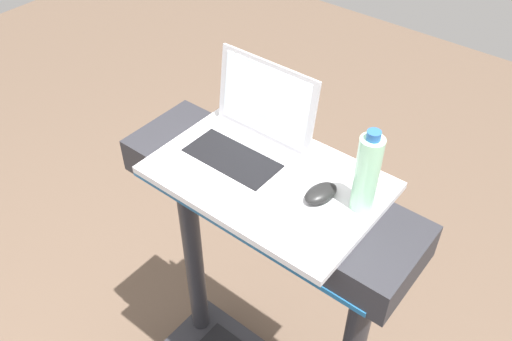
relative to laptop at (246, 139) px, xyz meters
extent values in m
cylinder|color=#28282D|center=(-0.23, -0.04, -0.63)|extent=(0.07, 0.07, 0.91)
cube|color=#28282D|center=(0.11, -0.04, -0.13)|extent=(0.90, 0.28, 0.11)
cube|color=#0C3F19|center=(0.11, -0.18, -0.13)|extent=(0.24, 0.01, 0.06)
cube|color=#1E598C|center=(0.11, -0.18, -0.17)|extent=(0.81, 0.00, 0.02)
cube|color=silver|center=(0.11, -0.04, -0.06)|extent=(0.62, 0.42, 0.02)
cube|color=#B7B7BC|center=(0.00, -0.04, -0.04)|extent=(0.33, 0.23, 0.02)
cube|color=black|center=(0.00, -0.06, -0.03)|extent=(0.27, 0.13, 0.00)
cube|color=#B7B7BC|center=(0.00, 0.09, 0.08)|extent=(0.33, 0.04, 0.23)
cube|color=white|center=(0.00, 0.08, 0.08)|extent=(0.29, 0.03, 0.20)
ellipsoid|color=black|center=(0.27, -0.02, -0.03)|extent=(0.08, 0.11, 0.03)
cylinder|color=#9EDBB2|center=(0.37, 0.02, 0.06)|extent=(0.06, 0.06, 0.22)
cylinder|color=#2659A5|center=(0.37, 0.02, 0.18)|extent=(0.03, 0.03, 0.02)
camera|label=1|loc=(0.77, -0.91, 0.93)|focal=38.13mm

